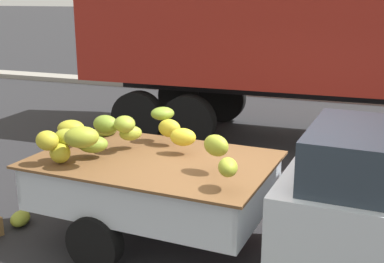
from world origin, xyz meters
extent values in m
plane|color=#28282B|center=(0.00, 0.00, 0.00)|extent=(220.00, 220.00, 0.00)
cube|color=gray|center=(0.00, 9.66, 0.08)|extent=(80.00, 0.80, 0.16)
cube|color=silver|center=(1.36, -0.09, 0.79)|extent=(2.00, 1.78, 0.78)
cube|color=#28333D|center=(1.17, -0.08, 1.44)|extent=(1.12, 1.54, 0.52)
cube|color=silver|center=(-1.16, 0.02, 0.58)|extent=(2.72, 1.81, 0.08)
cube|color=silver|center=(-1.12, 0.84, 0.84)|extent=(2.64, 0.17, 0.44)
cube|color=silver|center=(-1.20, -0.80, 0.84)|extent=(2.64, 0.17, 0.44)
cube|color=silver|center=(0.14, -0.04, 0.84)|extent=(0.13, 1.70, 0.44)
cube|color=silver|center=(-2.45, 0.08, 0.84)|extent=(0.13, 1.70, 0.44)
cube|color=#B21914|center=(-1.12, 0.87, 0.80)|extent=(2.54, 0.13, 0.07)
cube|color=brown|center=(-1.16, 0.02, 1.07)|extent=(2.84, 1.94, 0.03)
ellipsoid|color=#8FA330|center=(-1.57, 0.09, 1.44)|extent=(0.33, 0.33, 0.20)
ellipsoid|color=gold|center=(-2.07, -0.52, 1.21)|extent=(0.37, 0.37, 0.23)
ellipsoid|color=#9EAB31|center=(-1.57, 0.24, 1.29)|extent=(0.33, 0.32, 0.18)
ellipsoid|color=olive|center=(-1.82, -0.23, 1.26)|extent=(0.42, 0.35, 0.20)
ellipsoid|color=#93A02B|center=(-0.32, -0.20, 1.40)|extent=(0.36, 0.30, 0.23)
ellipsoid|color=olive|center=(-1.33, 0.66, 1.47)|extent=(0.39, 0.37, 0.17)
ellipsoid|color=#A1AA2E|center=(-2.04, -0.43, 1.38)|extent=(0.32, 0.27, 0.19)
ellipsoid|color=gold|center=(-1.85, -0.40, 1.41)|extent=(0.37, 0.33, 0.19)
ellipsoid|color=gold|center=(-0.89, 0.28, 1.30)|extent=(0.34, 0.25, 0.22)
ellipsoid|color=gold|center=(-2.30, 0.04, 1.33)|extent=(0.40, 0.36, 0.21)
ellipsoid|color=#96A22B|center=(-0.06, -0.61, 1.32)|extent=(0.27, 0.31, 0.18)
ellipsoid|color=olive|center=(-2.18, 0.70, 1.18)|extent=(0.31, 0.41, 0.21)
ellipsoid|color=gold|center=(-1.18, 0.55, 1.31)|extent=(0.31, 0.19, 0.23)
ellipsoid|color=#96A02A|center=(-1.73, -0.57, 1.44)|extent=(0.45, 0.41, 0.24)
ellipsoid|color=olive|center=(-1.88, 0.18, 1.39)|extent=(0.37, 0.28, 0.23)
ellipsoid|color=gold|center=(-2.15, -0.63, 1.38)|extent=(0.28, 0.23, 0.23)
cylinder|color=black|center=(1.45, 0.72, 0.32)|extent=(0.65, 0.23, 0.64)
cylinder|color=black|center=(-1.43, 0.85, 0.32)|extent=(0.65, 0.23, 0.64)
cylinder|color=black|center=(-1.51, -0.78, 0.32)|extent=(0.65, 0.23, 0.64)
cylinder|color=black|center=(-2.24, 6.12, 0.54)|extent=(1.09, 0.33, 1.08)
cylinder|color=black|center=(-2.18, 3.72, 0.54)|extent=(1.09, 0.33, 1.08)
cylinder|color=black|center=(-3.32, 6.09, 0.54)|extent=(1.09, 0.33, 1.08)
cylinder|color=black|center=(-3.26, 3.69, 0.54)|extent=(1.09, 0.33, 1.08)
ellipsoid|color=#96A62F|center=(-3.03, -0.19, 0.09)|extent=(0.38, 0.45, 0.17)
camera|label=1|loc=(1.24, -4.95, 2.93)|focal=46.22mm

